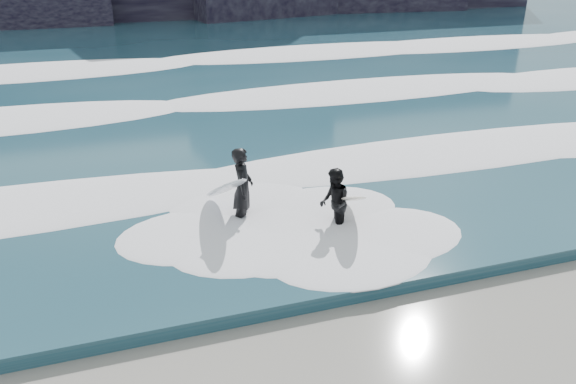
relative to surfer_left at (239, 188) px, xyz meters
name	(u,v)px	position (x,y,z in m)	size (l,w,h in m)	color
sea	(174,52)	(1.33, 22.30, -0.85)	(90.00, 52.00, 0.30)	#1D404F
foam_near	(268,170)	(1.33, 2.30, -0.60)	(60.00, 3.20, 0.20)	white
foam_mid	(218,104)	(1.33, 9.30, -0.58)	(60.00, 4.00, 0.24)	white
foam_far	(184,59)	(1.33, 18.30, -0.55)	(60.00, 4.80, 0.30)	white
surfer_left	(239,188)	(0.00, 0.00, 0.00)	(1.24, 2.15, 1.98)	black
surfer_right	(337,203)	(1.99, -1.07, -0.17)	(1.33, 1.99, 1.64)	black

